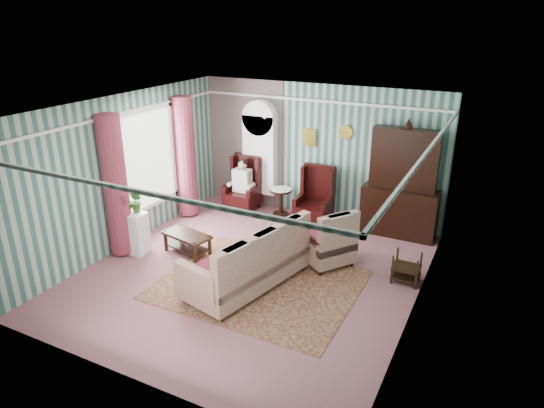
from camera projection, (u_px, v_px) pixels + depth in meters
The scene contains 17 objects.
floor at pixel (252, 272), 8.53m from camera, with size 6.00×6.00×0.00m, color #97585E.
room_shell at pixel (224, 156), 8.19m from camera, with size 5.53×6.02×2.91m.
bookcase at pixel (260, 160), 11.04m from camera, with size 0.80×0.28×2.24m, color silver.
dresser_hutch at pixel (402, 180), 9.56m from camera, with size 1.50×0.56×2.36m, color black.
wingback_left at pixel (242, 184), 11.00m from camera, with size 0.76×0.80×1.25m, color black.
wingback_right at pixel (314, 197), 10.27m from camera, with size 0.76×0.80×1.25m, color black.
seated_woman at pixel (242, 186), 11.01m from camera, with size 0.44×0.40×1.18m, color silver, non-canonical shape.
round_side_table at pixel (281, 202), 10.87m from camera, with size 0.50×0.50×0.60m, color black.
nest_table at pixel (406, 267), 8.14m from camera, with size 0.45×0.38×0.54m, color black.
plant_stand at pixel (133, 232), 9.13m from camera, with size 0.55×0.35×0.80m, color silver.
rug at pixel (259, 284), 8.15m from camera, with size 3.20×2.60×0.01m, color #431916.
sofa at pixel (246, 260), 7.96m from camera, with size 2.24×0.99×0.96m, color beige.
floral_armchair at pixel (327, 239), 8.68m from camera, with size 0.89×0.82×0.94m, color #B6A38D.
coffee_table at pixel (188, 243), 9.14m from camera, with size 0.93×0.46×0.40m, color black.
potted_plant_a at pixel (124, 204), 8.84m from camera, with size 0.37×0.32×0.41m, color #174B1A.
potted_plant_b at pixel (136, 202), 8.93m from camera, with size 0.23×0.19×0.43m, color #194716.
potted_plant_c at pixel (126, 201), 8.98m from camera, with size 0.23×0.23×0.42m, color #1F4D18.
Camera 1 is at (3.67, -6.53, 4.27)m, focal length 32.00 mm.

